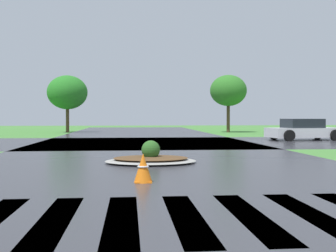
% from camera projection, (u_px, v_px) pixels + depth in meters
% --- Properties ---
extents(asphalt_roadway, '(11.40, 80.00, 0.01)m').
position_uv_depth(asphalt_roadway, '(157.00, 165.00, 12.09)').
color(asphalt_roadway, '#35353A').
rests_on(asphalt_roadway, ground).
extents(asphalt_cross_road, '(90.00, 10.26, 0.01)m').
position_uv_depth(asphalt_cross_road, '(145.00, 143.00, 22.18)').
color(asphalt_cross_road, '#35353A').
rests_on(asphalt_cross_road, ground).
extents(crosswalk_stripes, '(5.85, 3.01, 0.01)m').
position_uv_depth(crosswalk_stripes, '(186.00, 217.00, 5.85)').
color(crosswalk_stripes, white).
rests_on(crosswalk_stripes, ground).
extents(median_island, '(2.74, 2.07, 0.68)m').
position_uv_depth(median_island, '(151.00, 158.00, 12.56)').
color(median_island, '#9E9B93').
rests_on(median_island, ground).
extents(car_white_sedan, '(4.41, 2.47, 1.25)m').
position_uv_depth(car_white_sedan, '(303.00, 130.00, 24.48)').
color(car_white_sedan, silver).
rests_on(car_white_sedan, ground).
extents(traffic_cone, '(0.40, 0.40, 0.62)m').
position_uv_depth(traffic_cone, '(143.00, 168.00, 8.88)').
color(traffic_cone, orange).
rests_on(traffic_cone, ground).
extents(background_treeline, '(43.63, 4.26, 5.35)m').
position_uv_depth(background_treeline, '(168.00, 91.00, 36.19)').
color(background_treeline, '#4C3823').
rests_on(background_treeline, ground).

